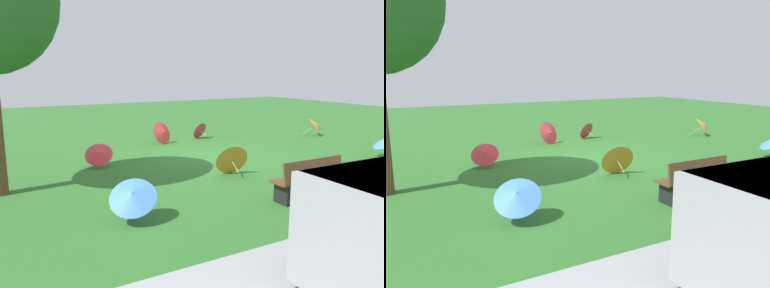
# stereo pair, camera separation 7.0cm
# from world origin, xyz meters

# --- Properties ---
(ground) EXTENTS (40.00, 40.00, 0.00)m
(ground) POSITION_xyz_m (0.00, 0.00, 0.00)
(ground) COLOR #2D6B28
(park_bench) EXTENTS (1.60, 0.48, 0.90)m
(park_bench) POSITION_xyz_m (0.33, 4.55, 0.47)
(park_bench) COLOR brown
(park_bench) RESTS_ON ground
(parasol_orange_0) EXTENTS (0.95, 0.85, 0.84)m
(parasol_orange_0) POSITION_xyz_m (0.58, 2.12, 0.42)
(parasol_orange_0) COLOR tan
(parasol_orange_0) RESTS_ON ground
(parasol_red_0) EXTENTS (0.98, 0.93, 0.71)m
(parasol_red_0) POSITION_xyz_m (3.38, -0.26, 0.41)
(parasol_red_0) COLOR tan
(parasol_red_0) RESTS_ON ground
(parasol_red_1) EXTENTS (0.77, 0.69, 0.67)m
(parasol_red_1) POSITION_xyz_m (-1.37, -2.91, 0.34)
(parasol_red_1) COLOR tan
(parasol_red_1) RESTS_ON ground
(parasol_blue_1) EXTENTS (1.13, 1.10, 0.85)m
(parasol_blue_1) POSITION_xyz_m (3.96, 3.96, 0.52)
(parasol_blue_1) COLOR tan
(parasol_blue_1) RESTS_ON ground
(parasol_red_2) EXTENTS (0.95, 0.80, 0.84)m
(parasol_red_2) POSITION_xyz_m (0.36, -2.52, 0.42)
(parasol_red_2) COLOR tan
(parasol_red_2) RESTS_ON ground
(parasol_orange_1) EXTENTS (1.09, 1.11, 0.83)m
(parasol_orange_1) POSITION_xyz_m (-5.90, -1.05, 0.43)
(parasol_orange_1) COLOR tan
(parasol_orange_1) RESTS_ON ground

